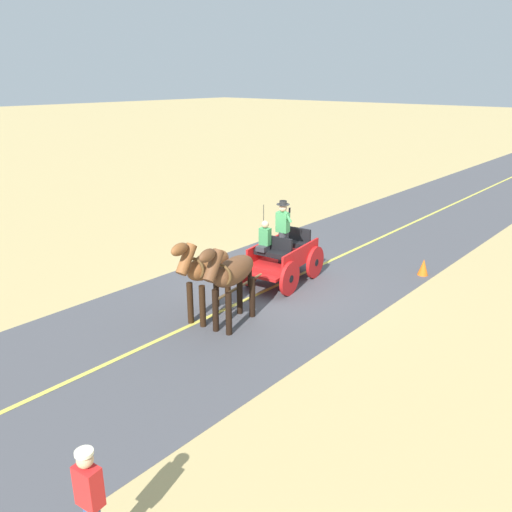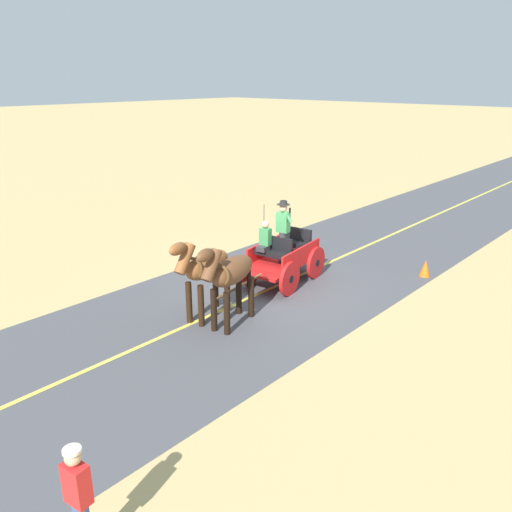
% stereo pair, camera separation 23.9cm
% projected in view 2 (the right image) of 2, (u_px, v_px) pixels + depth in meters
% --- Properties ---
extents(ground_plane, '(200.00, 200.00, 0.00)m').
position_uv_depth(ground_plane, '(273.00, 287.00, 14.64)').
color(ground_plane, tan).
extents(road_surface, '(6.23, 160.00, 0.01)m').
position_uv_depth(road_surface, '(273.00, 287.00, 14.64)').
color(road_surface, '#4C4C51').
rests_on(road_surface, ground).
extents(road_centre_stripe, '(0.12, 160.00, 0.00)m').
position_uv_depth(road_centre_stripe, '(273.00, 287.00, 14.63)').
color(road_centre_stripe, '#DBCC4C').
rests_on(road_centre_stripe, road_surface).
extents(horse_drawn_carriage, '(1.75, 4.51, 2.50)m').
position_uv_depth(horse_drawn_carriage, '(282.00, 256.00, 14.74)').
color(horse_drawn_carriage, red).
rests_on(horse_drawn_carriage, ground).
extents(horse_near_side, '(0.87, 2.15, 2.21)m').
position_uv_depth(horse_near_side, '(230.00, 274.00, 12.00)').
color(horse_near_side, brown).
rests_on(horse_near_side, ground).
extents(horse_off_side, '(0.84, 2.15, 2.21)m').
position_uv_depth(horse_off_side, '(205.00, 268.00, 12.39)').
color(horse_off_side, brown).
rests_on(horse_off_side, ground).
extents(pedestrian_walking, '(0.35, 0.24, 1.65)m').
position_uv_depth(pedestrian_walking, '(79.00, 501.00, 6.14)').
color(pedestrian_walking, '#384C7F').
rests_on(pedestrian_walking, ground).
extents(traffic_cone, '(0.32, 0.32, 0.50)m').
position_uv_depth(traffic_cone, '(425.00, 268.00, 15.39)').
color(traffic_cone, orange).
rests_on(traffic_cone, ground).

